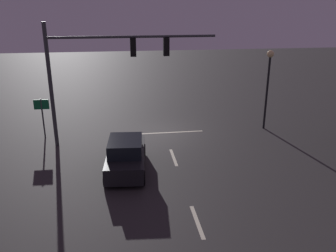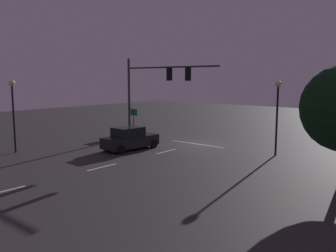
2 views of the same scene
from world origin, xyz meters
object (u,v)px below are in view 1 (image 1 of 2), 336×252
(route_sign, at_px, (42,110))
(traffic_signal_assembly, at_px, (104,62))
(street_lamp_left_kerb, at_px, (268,75))
(car_approaching, at_px, (126,155))

(route_sign, bearing_deg, traffic_signal_assembly, 159.88)
(street_lamp_left_kerb, height_order, route_sign, street_lamp_left_kerb)
(car_approaching, xyz_separation_m, route_sign, (4.91, -5.27, 0.98))
(car_approaching, distance_m, street_lamp_left_kerb, 10.86)
(traffic_signal_assembly, distance_m, street_lamp_left_kerb, 10.35)
(route_sign, bearing_deg, street_lamp_left_kerb, 178.82)
(traffic_signal_assembly, xyz_separation_m, street_lamp_left_kerb, (-10.20, -1.15, -1.25))
(car_approaching, relative_size, route_sign, 1.81)
(car_approaching, height_order, route_sign, route_sign)
(traffic_signal_assembly, height_order, car_approaching, traffic_signal_assembly)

